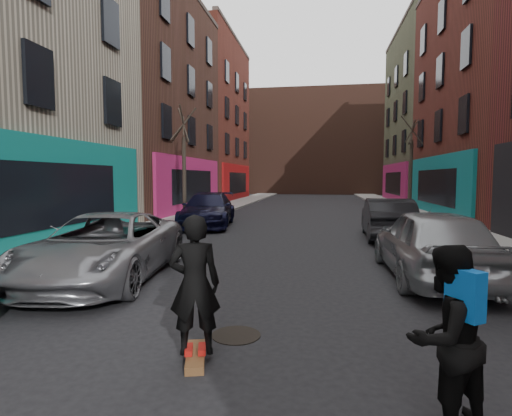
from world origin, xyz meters
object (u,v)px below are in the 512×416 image
(skateboarder, at_px, (195,284))
(parked_left_end, at_px, (208,210))
(tree_left_far, at_px, (184,155))
(parked_right_end, at_px, (387,218))
(parked_left_far, at_px, (105,246))
(manhole, at_px, (236,335))
(tree_right_far, at_px, (411,156))
(pedestrian, at_px, (445,337))
(parked_right_far, at_px, (431,243))
(skateboard, at_px, (196,356))

(skateboarder, bearing_deg, parked_left_end, -90.35)
(tree_left_far, relative_size, parked_left_end, 1.23)
(parked_right_end, xyz_separation_m, skateboarder, (-3.92, -10.59, 0.21))
(parked_left_far, relative_size, manhole, 7.50)
(tree_right_far, distance_m, skateboarder, 22.43)
(tree_right_far, xyz_separation_m, parked_left_end, (-10.52, -8.16, -2.76))
(tree_left_far, xyz_separation_m, parked_left_end, (1.88, -2.16, -2.61))
(pedestrian, relative_size, manhole, 2.38)
(parked_left_end, relative_size, skateboarder, 3.09)
(parked_left_end, bearing_deg, parked_right_end, -25.53)
(parked_left_end, xyz_separation_m, skateboarder, (3.61, -13.03, 0.19))
(tree_left_far, height_order, parked_right_end, tree_left_far)
(parked_left_far, bearing_deg, parked_right_far, 2.57)
(skateboarder, bearing_deg, tree_left_far, -85.97)
(parked_left_end, xyz_separation_m, parked_right_end, (7.52, -2.44, -0.02))
(tree_left_far, bearing_deg, parked_left_far, -78.87)
(skateboarder, bearing_deg, skateboard, 164.17)
(skateboard, bearing_deg, parked_right_end, 53.87)
(parked_right_end, distance_m, skateboard, 11.31)
(tree_right_far, bearing_deg, skateboarder, -108.08)
(skateboard, relative_size, skateboarder, 0.47)
(parked_right_end, relative_size, manhole, 6.44)
(tree_left_far, xyz_separation_m, parked_right_end, (9.40, -4.60, -2.64))
(pedestrian, bearing_deg, parked_right_end, -129.32)
(parked_left_end, bearing_deg, parked_right_far, -55.70)
(tree_left_far, xyz_separation_m, tree_right_far, (12.40, 6.00, 0.15))
(parked_left_far, bearing_deg, parked_right_end, 38.41)
(parked_right_far, xyz_separation_m, parked_right_end, (0.00, 5.96, -0.06))
(parked_right_end, distance_m, pedestrian, 11.59)
(parked_left_end, bearing_deg, pedestrian, -73.54)
(parked_right_far, distance_m, manhole, 5.28)
(skateboarder, bearing_deg, parked_right_far, -146.08)
(skateboard, bearing_deg, tree_left_far, 94.03)
(parked_right_far, distance_m, pedestrian, 5.70)
(pedestrian, bearing_deg, parked_right_far, -136.12)
(parked_right_end, bearing_deg, skateboarder, 71.42)
(parked_right_far, bearing_deg, parked_right_end, -91.06)
(parked_left_far, xyz_separation_m, parked_left_end, (-0.43, 9.55, 0.04))
(skateboarder, bearing_deg, manhole, -127.34)
(parked_right_far, bearing_deg, skateboarder, 48.69)
(parked_right_far, height_order, skateboard, parked_right_far)
(parked_left_end, relative_size, pedestrian, 3.16)
(parked_right_end, xyz_separation_m, skateboard, (-3.92, -10.59, -0.69))
(parked_left_far, xyz_separation_m, pedestrian, (5.78, -4.40, 0.11))
(parked_left_far, height_order, pedestrian, pedestrian)
(tree_left_far, distance_m, parked_right_end, 10.79)
(parked_right_far, relative_size, parked_right_end, 1.05)
(parked_right_far, xyz_separation_m, manhole, (-3.59, -3.79, -0.80))
(parked_right_far, height_order, pedestrian, pedestrian)
(parked_right_far, bearing_deg, tree_right_far, -101.33)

